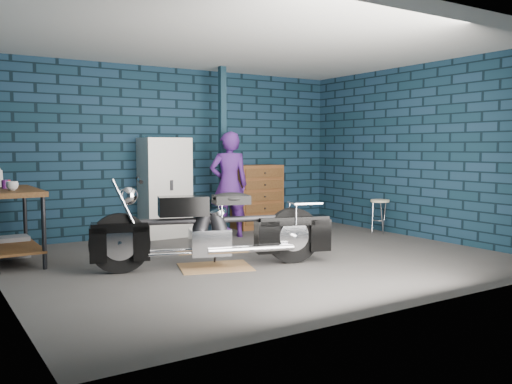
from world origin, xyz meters
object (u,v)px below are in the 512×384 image
motorcycle (215,223)px  tool_chest (258,197)px  workbench (12,226)px  shop_stool (380,217)px  locker (165,188)px  person (229,185)px  storage_bin (11,247)px

motorcycle → tool_chest: 3.18m
workbench → shop_stool: bearing=-8.4°
locker → tool_chest: size_ratio=1.41×
tool_chest → shop_stool: tool_chest is taller
shop_stool → motorcycle: bearing=-167.1°
workbench → locker: bearing=18.3°
workbench → person: size_ratio=0.84×
workbench → person: (3.19, 0.21, 0.37)m
person → storage_bin: (-3.17, 0.12, -0.69)m
person → tool_chest: person is taller
workbench → person: bearing=3.8°
storage_bin → shop_stool: 5.56m
storage_bin → locker: bearing=10.7°
workbench → locker: locker is taller
locker → shop_stool: bearing=-26.9°
person → workbench: bearing=23.6°
workbench → storage_bin: bearing=86.6°
workbench → shop_stool: workbench is taller
storage_bin → tool_chest: 4.10m
workbench → shop_stool: size_ratio=2.52×
person → locker: (-0.84, 0.56, -0.05)m
workbench → shop_stool: 5.52m
storage_bin → locker: locker is taller
workbench → locker: size_ratio=0.90×
storage_bin → tool_chest: size_ratio=0.39×
locker → shop_stool: locker is taller
motorcycle → locker: (0.37, 2.37, 0.25)m
tool_chest → workbench: bearing=-169.3°
workbench → motorcycle: (1.97, -1.60, 0.08)m
workbench → tool_chest: tool_chest is taller
motorcycle → tool_chest: bearing=65.4°
motorcycle → tool_chest: tool_chest is taller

